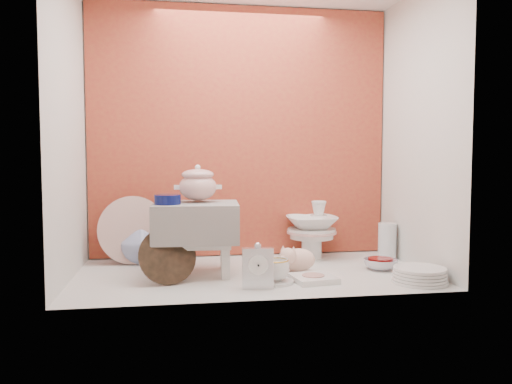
% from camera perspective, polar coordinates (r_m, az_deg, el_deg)
% --- Properties ---
extents(ground, '(1.80, 1.80, 0.00)m').
position_cam_1_polar(ground, '(2.67, -0.36, -9.08)').
color(ground, silver).
rests_on(ground, ground).
extents(niche_shell, '(1.86, 1.03, 1.53)m').
position_cam_1_polar(niche_shell, '(2.79, -0.94, 10.72)').
color(niche_shell, '#AD502B').
rests_on(niche_shell, ground).
extents(step_stool, '(0.45, 0.39, 0.37)m').
position_cam_1_polar(step_stool, '(2.63, -6.68, -5.21)').
color(step_stool, silver).
rests_on(step_stool, ground).
extents(soup_tureen, '(0.24, 0.24, 0.20)m').
position_cam_1_polar(soup_tureen, '(2.65, -6.54, 0.98)').
color(soup_tureen, white).
rests_on(soup_tureen, step_stool).
extents(cobalt_bowl, '(0.14, 0.14, 0.05)m').
position_cam_1_polar(cobalt_bowl, '(2.55, -9.87, -0.83)').
color(cobalt_bowl, '#091049').
rests_on(cobalt_bowl, step_stool).
extents(floral_platter, '(0.39, 0.13, 0.38)m').
position_cam_1_polar(floral_platter, '(2.95, -13.63, -4.17)').
color(floral_platter, white).
rests_on(floral_platter, ground).
extents(blue_white_vase, '(0.30, 0.30, 0.25)m').
position_cam_1_polar(blue_white_vase, '(2.98, -12.83, -5.33)').
color(blue_white_vase, white).
rests_on(blue_white_vase, ground).
extents(lacquer_tray, '(0.30, 0.19, 0.26)m').
position_cam_1_polar(lacquer_tray, '(2.47, -9.88, -7.08)').
color(lacquer_tray, black).
rests_on(lacquer_tray, ground).
extents(mantel_clock, '(0.15, 0.06, 0.21)m').
position_cam_1_polar(mantel_clock, '(2.35, 0.19, -8.27)').
color(mantel_clock, silver).
rests_on(mantel_clock, ground).
extents(plush_pig, '(0.25, 0.20, 0.13)m').
position_cam_1_polar(plush_pig, '(2.69, 4.79, -7.53)').
color(plush_pig, beige).
rests_on(plush_pig, ground).
extents(teacup_saucer, '(0.20, 0.20, 0.01)m').
position_cam_1_polar(teacup_saucer, '(2.47, 2.21, -9.99)').
color(teacup_saucer, white).
rests_on(teacup_saucer, ground).
extents(gold_rim_teacup, '(0.17, 0.17, 0.10)m').
position_cam_1_polar(gold_rim_teacup, '(2.46, 2.21, -8.67)').
color(gold_rim_teacup, white).
rests_on(gold_rim_teacup, teacup_saucer).
extents(lattice_dish, '(0.22, 0.22, 0.03)m').
position_cam_1_polar(lattice_dish, '(2.51, 6.42, -9.59)').
color(lattice_dish, white).
rests_on(lattice_dish, ground).
extents(dinner_plate_stack, '(0.28, 0.28, 0.07)m').
position_cam_1_polar(dinner_plate_stack, '(2.59, 17.86, -8.83)').
color(dinner_plate_stack, white).
rests_on(dinner_plate_stack, ground).
extents(crystal_bowl, '(0.24, 0.24, 0.06)m').
position_cam_1_polar(crystal_bowl, '(2.83, 13.77, -7.86)').
color(crystal_bowl, silver).
rests_on(crystal_bowl, ground).
extents(clear_glass_vase, '(0.13, 0.13, 0.21)m').
position_cam_1_polar(clear_glass_vase, '(3.10, 14.47, -5.35)').
color(clear_glass_vase, silver).
rests_on(clear_glass_vase, ground).
extents(porcelain_tower, '(0.36, 0.36, 0.34)m').
position_cam_1_polar(porcelain_tower, '(3.04, 6.25, -4.19)').
color(porcelain_tower, white).
rests_on(porcelain_tower, ground).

